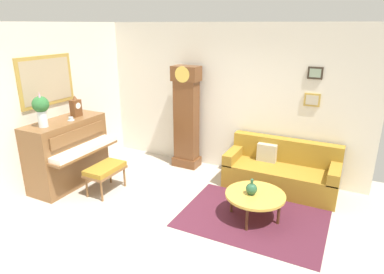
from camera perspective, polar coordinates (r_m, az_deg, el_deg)
ground_plane at (r=5.02m, az=-4.81°, el=-15.41°), size 6.40×6.00×0.10m
wall_left at (r=6.12m, az=-26.46°, el=4.01°), size 0.13×4.90×2.80m
wall_back at (r=6.46m, az=6.05°, el=6.48°), size 5.30×0.13×2.80m
area_rug at (r=5.22m, az=10.27°, el=-13.53°), size 2.10×1.50×0.01m
piano at (r=6.33m, az=-20.40°, el=-2.43°), size 0.87×1.44×1.19m
piano_bench at (r=5.90m, az=-14.63°, el=-5.46°), size 0.42×0.70×0.48m
grandfather_clock at (r=6.58m, az=-0.97°, el=2.89°), size 0.52×0.34×2.03m
couch at (r=6.09m, az=14.98°, el=-5.66°), size 1.90×0.80×0.84m
coffee_table at (r=5.06m, az=10.75°, el=-9.81°), size 0.88×0.88×0.40m
mantel_clock at (r=6.30m, az=-19.24°, el=4.87°), size 0.13×0.18×0.38m
flower_vase at (r=5.81m, az=-24.40°, el=4.58°), size 0.26×0.26×0.58m
teacup at (r=6.10m, az=-19.99°, el=2.90°), size 0.12×0.12×0.06m
green_jug at (r=4.99m, az=10.14°, el=-8.70°), size 0.17×0.17×0.24m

